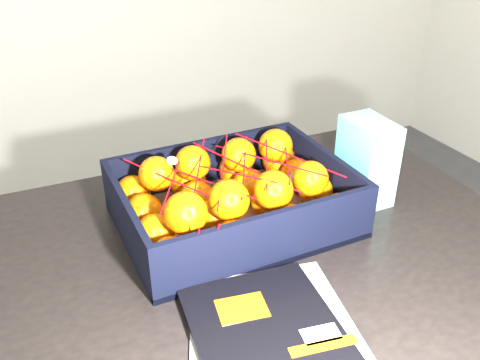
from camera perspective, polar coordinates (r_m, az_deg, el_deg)
name	(u,v)px	position (r m, az deg, el deg)	size (l,w,h in m)	color
table	(218,306)	(0.98, -2.45, -13.68)	(1.23, 0.84, 0.75)	black
magazine_stack	(273,339)	(0.78, 3.65, -17.02)	(0.31, 0.34, 0.02)	silver
produce_crate	(233,208)	(1.00, -0.75, -3.07)	(0.42, 0.32, 0.11)	#885E3F
clementine_heap	(232,193)	(0.98, -0.84, -1.40)	(0.40, 0.30, 0.13)	orange
mesh_net	(231,172)	(0.95, -0.97, 0.84)	(0.35, 0.28, 0.10)	red
retail_carton	(366,161)	(1.09, 13.73, 2.07)	(0.08, 0.12, 0.17)	silver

